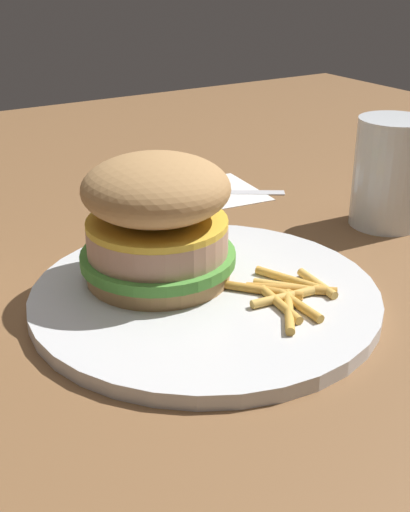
# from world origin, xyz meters

# --- Properties ---
(ground_plane) EXTENTS (1.60, 1.60, 0.00)m
(ground_plane) POSITION_xyz_m (0.00, 0.00, 0.00)
(ground_plane) COLOR brown
(plate) EXTENTS (0.28, 0.28, 0.01)m
(plate) POSITION_xyz_m (-0.02, 0.01, 0.01)
(plate) COLOR silver
(plate) RESTS_ON ground_plane
(sandwich) EXTENTS (0.13, 0.13, 0.10)m
(sandwich) POSITION_xyz_m (-0.04, 0.05, 0.06)
(sandwich) COLOR tan
(sandwich) RESTS_ON plate
(fries_pile) EXTENTS (0.08, 0.10, 0.01)m
(fries_pile) POSITION_xyz_m (0.03, -0.04, 0.02)
(fries_pile) COLOR gold
(fries_pile) RESTS_ON plate
(napkin) EXTENTS (0.12, 0.12, 0.00)m
(napkin) POSITION_xyz_m (0.13, 0.23, 0.00)
(napkin) COLOR white
(napkin) RESTS_ON ground_plane
(fork) EXTENTS (0.15, 0.11, 0.00)m
(fork) POSITION_xyz_m (0.13, 0.23, 0.00)
(fork) COLOR silver
(fork) RESTS_ON napkin
(drink_glass) EXTENTS (0.07, 0.07, 0.11)m
(drink_glass) POSITION_xyz_m (0.23, 0.06, 0.05)
(drink_glass) COLOR silver
(drink_glass) RESTS_ON ground_plane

